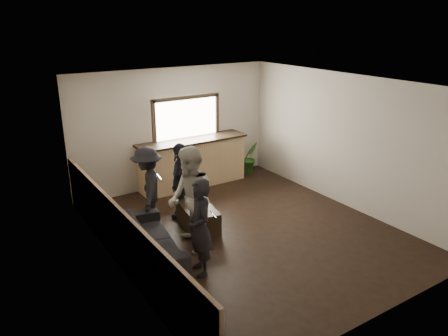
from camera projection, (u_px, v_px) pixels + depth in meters
ground at (248, 231)px, 8.34m from camera, size 5.00×6.00×0.01m
room_shell at (214, 165)px, 7.48m from camera, size 5.01×6.01×2.80m
bar_counter at (192, 160)px, 10.42m from camera, size 2.70×0.68×2.13m
sofa at (150, 239)px, 7.41m from camera, size 1.11×2.11×0.59m
coffee_table at (198, 218)px, 8.38m from camera, size 0.71×1.08×0.45m
cup_a at (191, 202)px, 8.41m from camera, size 0.16×0.16×0.09m
cup_b at (205, 205)px, 8.26m from camera, size 0.14×0.14×0.09m
potted_plant at (250, 157)px, 11.31m from camera, size 0.47×0.38×0.84m
person_a at (200, 228)px, 6.74m from camera, size 0.51×0.63×1.57m
person_b at (190, 200)px, 7.42m from camera, size 0.88×1.03×1.84m
person_c at (148, 187)px, 8.32m from camera, size 0.94×1.17×1.59m
person_d at (181, 181)px, 8.68m from camera, size 0.92×0.92×1.57m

